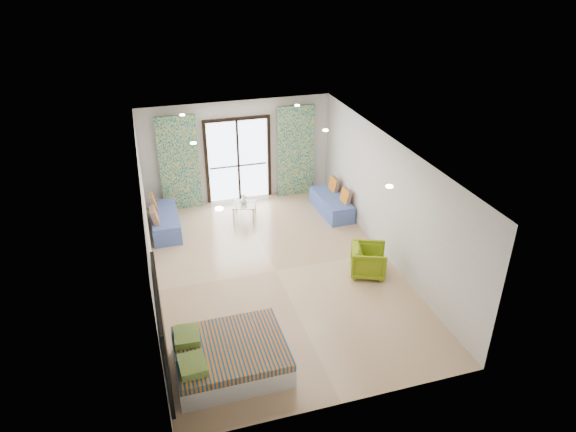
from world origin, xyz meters
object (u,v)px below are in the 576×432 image
object	(u,v)px
daybed_left	(164,221)
coffee_table	(244,205)
armchair	(369,259)
daybed_right	(332,204)
bed	(230,356)

from	to	relation	value
daybed_left	coffee_table	bearing A→B (deg)	3.40
armchair	coffee_table	bearing A→B (deg)	53.29
daybed_left	coffee_table	size ratio (longest dim) A/B	2.33
daybed_left	daybed_right	distance (m)	4.24
daybed_right	coffee_table	xyz separation A→B (m)	(-2.23, 0.37, 0.09)
bed	daybed_left	distance (m)	5.05
daybed_left	armchair	distance (m)	5.03
bed	daybed_right	xyz separation A→B (m)	(3.59, 4.76, -0.01)
daybed_right	coffee_table	size ratio (longest dim) A/B	2.26
bed	armchair	distance (m)	3.81
daybed_right	daybed_left	bearing A→B (deg)	174.21
bed	armchair	bearing A→B (deg)	29.72
bed	coffee_table	size ratio (longest dim) A/B	2.50
daybed_right	armchair	distance (m)	2.89
daybed_right	coffee_table	world-z (taller)	daybed_right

